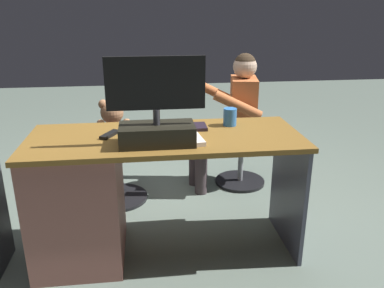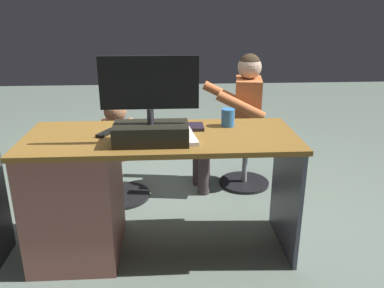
{
  "view_description": "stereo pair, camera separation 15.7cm",
  "coord_description": "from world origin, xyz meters",
  "px_view_note": "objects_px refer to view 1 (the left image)",
  "views": [
    {
      "loc": [
        0.11,
        2.51,
        1.48
      ],
      "look_at": [
        -0.2,
        -0.04,
        0.56
      ],
      "focal_mm": 36.98,
      "sensor_mm": 36.0,
      "label": 1
    },
    {
      "loc": [
        -0.04,
        2.53,
        1.48
      ],
      "look_at": [
        -0.2,
        -0.04,
        0.56
      ],
      "focal_mm": 36.98,
      "sensor_mm": 36.0,
      "label": 2
    }
  ],
  "objects_px": {
    "desk": "(97,194)",
    "tv_remote": "(110,134)",
    "keyboard": "(172,128)",
    "cup": "(230,117)",
    "computer_mouse": "(125,129)",
    "person": "(233,111)",
    "office_chair_teddy": "(116,170)",
    "teddy_bear": "(113,125)",
    "visitor_chair": "(241,154)",
    "monitor": "(157,119)"
  },
  "relations": [
    {
      "from": "cup",
      "to": "office_chair_teddy",
      "type": "relative_size",
      "value": 0.23
    },
    {
      "from": "monitor",
      "to": "cup",
      "type": "bearing_deg",
      "value": -148.26
    },
    {
      "from": "desk",
      "to": "teddy_bear",
      "type": "height_order",
      "value": "teddy_bear"
    },
    {
      "from": "keyboard",
      "to": "computer_mouse",
      "type": "height_order",
      "value": "computer_mouse"
    },
    {
      "from": "computer_mouse",
      "to": "teddy_bear",
      "type": "bearing_deg",
      "value": -79.1
    },
    {
      "from": "tv_remote",
      "to": "computer_mouse",
      "type": "bearing_deg",
      "value": -111.5
    },
    {
      "from": "visitor_chair",
      "to": "desk",
      "type": "bearing_deg",
      "value": 39.31
    },
    {
      "from": "office_chair_teddy",
      "to": "visitor_chair",
      "type": "distance_m",
      "value": 1.05
    },
    {
      "from": "computer_mouse",
      "to": "person",
      "type": "distance_m",
      "value": 1.14
    },
    {
      "from": "desk",
      "to": "visitor_chair",
      "type": "relative_size",
      "value": 3.59
    },
    {
      "from": "computer_mouse",
      "to": "person",
      "type": "height_order",
      "value": "person"
    },
    {
      "from": "computer_mouse",
      "to": "office_chair_teddy",
      "type": "distance_m",
      "value": 0.82
    },
    {
      "from": "desk",
      "to": "cup",
      "type": "xyz_separation_m",
      "value": [
        -0.82,
        -0.15,
        0.4
      ]
    },
    {
      "from": "keyboard",
      "to": "teddy_bear",
      "type": "height_order",
      "value": "teddy_bear"
    },
    {
      "from": "desk",
      "to": "person",
      "type": "xyz_separation_m",
      "value": [
        -1.01,
        -0.88,
        0.24
      ]
    },
    {
      "from": "monitor",
      "to": "office_chair_teddy",
      "type": "xyz_separation_m",
      "value": [
        0.3,
        -0.85,
        -0.64
      ]
    },
    {
      "from": "desk",
      "to": "computer_mouse",
      "type": "bearing_deg",
      "value": -149.87
    },
    {
      "from": "desk",
      "to": "monitor",
      "type": "bearing_deg",
      "value": 160.0
    },
    {
      "from": "monitor",
      "to": "cup",
      "type": "distance_m",
      "value": 0.55
    },
    {
      "from": "office_chair_teddy",
      "to": "person",
      "type": "bearing_deg",
      "value": -170.32
    },
    {
      "from": "visitor_chair",
      "to": "teddy_bear",
      "type": "bearing_deg",
      "value": 9.02
    },
    {
      "from": "keyboard",
      "to": "visitor_chair",
      "type": "bearing_deg",
      "value": -129.31
    },
    {
      "from": "computer_mouse",
      "to": "teddy_bear",
      "type": "distance_m",
      "value": 0.66
    },
    {
      "from": "tv_remote",
      "to": "visitor_chair",
      "type": "xyz_separation_m",
      "value": [
        -1.0,
        -0.87,
        -0.5
      ]
    },
    {
      "from": "teddy_bear",
      "to": "desk",
      "type": "bearing_deg",
      "value": 85.29
    },
    {
      "from": "cup",
      "to": "teddy_bear",
      "type": "xyz_separation_m",
      "value": [
        0.76,
        -0.58,
        -0.2
      ]
    },
    {
      "from": "teddy_bear",
      "to": "visitor_chair",
      "type": "distance_m",
      "value": 1.11
    },
    {
      "from": "computer_mouse",
      "to": "monitor",
      "type": "bearing_deg",
      "value": 127.25
    },
    {
      "from": "computer_mouse",
      "to": "tv_remote",
      "type": "xyz_separation_m",
      "value": [
        0.08,
        0.07,
        -0.01
      ]
    },
    {
      "from": "cup",
      "to": "tv_remote",
      "type": "relative_size",
      "value": 0.72
    },
    {
      "from": "computer_mouse",
      "to": "office_chair_teddy",
      "type": "xyz_separation_m",
      "value": [
        0.12,
        -0.62,
        -0.53
      ]
    },
    {
      "from": "desk",
      "to": "office_chair_teddy",
      "type": "height_order",
      "value": "desk"
    },
    {
      "from": "monitor",
      "to": "office_chair_teddy",
      "type": "relative_size",
      "value": 1.1
    },
    {
      "from": "keyboard",
      "to": "teddy_bear",
      "type": "relative_size",
      "value": 1.12
    },
    {
      "from": "keyboard",
      "to": "desk",
      "type": "bearing_deg",
      "value": 14.39
    },
    {
      "from": "desk",
      "to": "tv_remote",
      "type": "xyz_separation_m",
      "value": [
        -0.1,
        -0.03,
        0.36
      ]
    },
    {
      "from": "keyboard",
      "to": "cup",
      "type": "xyz_separation_m",
      "value": [
        -0.36,
        -0.04,
        0.04
      ]
    },
    {
      "from": "cup",
      "to": "tv_remote",
      "type": "xyz_separation_m",
      "value": [
        0.73,
        0.12,
        -0.05
      ]
    },
    {
      "from": "keyboard",
      "to": "cup",
      "type": "height_order",
      "value": "cup"
    },
    {
      "from": "keyboard",
      "to": "person",
      "type": "xyz_separation_m",
      "value": [
        -0.55,
        -0.77,
        -0.12
      ]
    },
    {
      "from": "cup",
      "to": "monitor",
      "type": "bearing_deg",
      "value": 31.74
    },
    {
      "from": "monitor",
      "to": "office_chair_teddy",
      "type": "height_order",
      "value": "monitor"
    },
    {
      "from": "monitor",
      "to": "tv_remote",
      "type": "height_order",
      "value": "monitor"
    },
    {
      "from": "person",
      "to": "desk",
      "type": "bearing_deg",
      "value": 41.16
    },
    {
      "from": "monitor",
      "to": "person",
      "type": "height_order",
      "value": "monitor"
    },
    {
      "from": "office_chair_teddy",
      "to": "teddy_bear",
      "type": "xyz_separation_m",
      "value": [
        -0.0,
        -0.01,
        0.36
      ]
    },
    {
      "from": "teddy_bear",
      "to": "visitor_chair",
      "type": "relative_size",
      "value": 0.86
    },
    {
      "from": "monitor",
      "to": "keyboard",
      "type": "bearing_deg",
      "value": -111.16
    },
    {
      "from": "keyboard",
      "to": "person",
      "type": "relative_size",
      "value": 0.38
    },
    {
      "from": "tv_remote",
      "to": "keyboard",
      "type": "bearing_deg",
      "value": -138.83
    }
  ]
}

